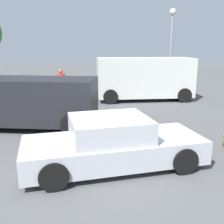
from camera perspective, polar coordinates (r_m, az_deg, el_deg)
The scene contains 6 objects.
ground_plane at distance 6.84m, azimuth -0.83°, elevation -11.55°, with size 80.00×80.00×0.00m, color #515154.
sedan_foreground at distance 6.64m, azimuth 0.14°, elevation -6.88°, with size 4.68×2.69×1.27m.
van_white at distance 14.86m, azimuth 6.97°, elevation 7.33°, with size 5.28×2.50×2.29m.
suv_dark at distance 10.08m, azimuth -16.84°, elevation 2.29°, with size 4.81×2.43×1.82m.
pedestrian at distance 15.41m, azimuth -10.84°, elevation 6.52°, with size 0.45×0.45×1.67m.
light_post_near at distance 19.74m, azimuth 12.65°, elevation 16.06°, with size 0.44×0.44×5.39m.
Camera 1 is at (-0.03, -6.17, 2.96)m, focal length 42.79 mm.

